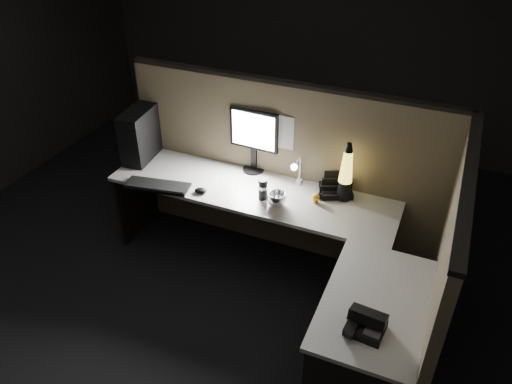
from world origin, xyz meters
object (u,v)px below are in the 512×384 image
at_px(pc_tower, 140,134).
at_px(keyboard, 157,186).
at_px(desk_phone, 366,323).
at_px(lava_lamp, 346,176).
at_px(monitor, 254,135).

xyz_separation_m(pc_tower, keyboard, (0.37, -0.36, -0.21)).
height_order(pc_tower, desk_phone, pc_tower).
bearing_deg(desk_phone, lava_lamp, 115.23).
distance_m(pc_tower, lava_lamp, 1.77).
xyz_separation_m(monitor, desk_phone, (1.24, -1.33, -0.28)).
height_order(monitor, desk_phone, monitor).
height_order(keyboard, desk_phone, desk_phone).
relative_size(pc_tower, lava_lamp, 0.94).
bearing_deg(monitor, desk_phone, -44.09).
bearing_deg(keyboard, lava_lamp, 7.08).
bearing_deg(lava_lamp, desk_phone, -69.92).
height_order(monitor, lava_lamp, monitor).
height_order(pc_tower, monitor, monitor).
distance_m(keyboard, desk_phone, 1.99).
height_order(keyboard, lava_lamp, lava_lamp).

